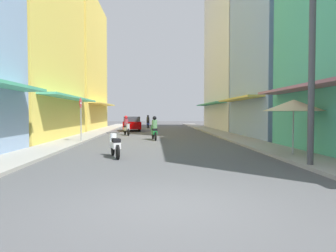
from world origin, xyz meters
The scene contains 15 objects.
ground_plane centered at (0.00, 18.82, 0.00)m, with size 100.40×100.40×0.00m, color #4C4C4F.
sidewalk_left centered at (-5.36, 18.82, 0.06)m, with size 1.89×53.64×0.12m, color #9E9991.
sidewalk_right centered at (5.36, 18.82, 0.06)m, with size 1.89×53.64×0.12m, color #9E9991.
building_left_mid centered at (-9.30, 16.17, 8.11)m, with size 7.05×12.20×16.23m.
building_left_far centered at (-9.30, 29.39, 7.01)m, with size 7.05×12.51×14.04m.
building_right_mid centered at (9.30, 16.86, 8.35)m, with size 7.05×9.40×16.72m.
building_right_far centered at (9.30, 28.74, 8.19)m, with size 7.05×13.73×16.40m.
motorbike_white centered at (-1.82, 6.77, 0.50)m, with size 0.69×1.76×0.96m.
motorbike_green centered at (-0.25, 15.04, 0.70)m, with size 0.56×1.80×1.58m.
motorbike_silver centered at (-2.48, 19.81, 0.70)m, with size 0.71×1.75×1.58m.
motorbike_blue centered at (-0.98, 33.02, 0.70)m, with size 0.55×1.81×1.58m.
parked_car centered at (-2.50, 26.27, 0.74)m, with size 2.10×4.23×1.45m.
vendor_umbrella centered at (5.23, 6.43, 2.06)m, with size 2.34×2.34×2.28m.
utility_pole centered at (4.67, 3.92, 3.67)m, with size 0.20×1.20×7.19m.
street_sign_no_entry centered at (-4.57, 13.05, 1.72)m, with size 0.07×0.60×2.65m.
Camera 1 is at (-0.27, -5.86, 1.72)m, focal length 34.00 mm.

